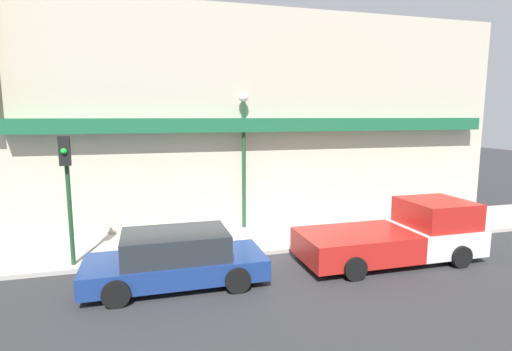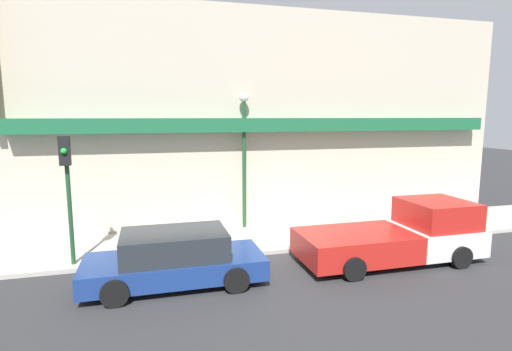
# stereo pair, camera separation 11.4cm
# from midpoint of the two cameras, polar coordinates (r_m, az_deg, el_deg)

# --- Properties ---
(ground_plane) EXTENTS (80.00, 80.00, 0.00)m
(ground_plane) POSITION_cam_midpoint_polar(r_m,az_deg,el_deg) (13.08, 6.98, -10.74)
(ground_plane) COLOR #2D2D30
(sidewalk) EXTENTS (36.00, 3.22, 0.12)m
(sidewalk) POSITION_cam_midpoint_polar(r_m,az_deg,el_deg) (14.49, 4.57, -8.51)
(sidewalk) COLOR #ADA89E
(sidewalk) RESTS_ON ground
(building) EXTENTS (19.80, 3.80, 9.42)m
(building) POSITION_cam_midpoint_polar(r_m,az_deg,el_deg) (16.79, 1.11, 8.01)
(building) COLOR #BCB29E
(building) RESTS_ON ground
(pickup_truck) EXTENTS (5.44, 2.30, 1.75)m
(pickup_truck) POSITION_cam_midpoint_polar(r_m,az_deg,el_deg) (12.83, 20.10, -8.02)
(pickup_truck) COLOR silver
(pickup_truck) RESTS_ON ground
(parked_car) EXTENTS (4.55, 2.08, 1.38)m
(parked_car) POSITION_cam_midpoint_polar(r_m,az_deg,el_deg) (10.65, -11.23, -11.54)
(parked_car) COLOR navy
(parked_car) RESTS_ON ground
(fire_hydrant) EXTENTS (0.19, 0.19, 0.74)m
(fire_hydrant) POSITION_cam_midpoint_polar(r_m,az_deg,el_deg) (12.79, -9.70, -8.94)
(fire_hydrant) COLOR #196633
(fire_hydrant) RESTS_ON sidewalk
(street_lamp) EXTENTS (0.36, 0.36, 5.02)m
(street_lamp) POSITION_cam_midpoint_polar(r_m,az_deg,el_deg) (14.73, -1.50, 4.65)
(street_lamp) COLOR #1E4728
(street_lamp) RESTS_ON sidewalk
(traffic_light) EXTENTS (0.28, 0.42, 3.65)m
(traffic_light) POSITION_cam_midpoint_polar(r_m,az_deg,el_deg) (12.06, -25.14, -0.23)
(traffic_light) COLOR #1E4728
(traffic_light) RESTS_ON sidewalk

